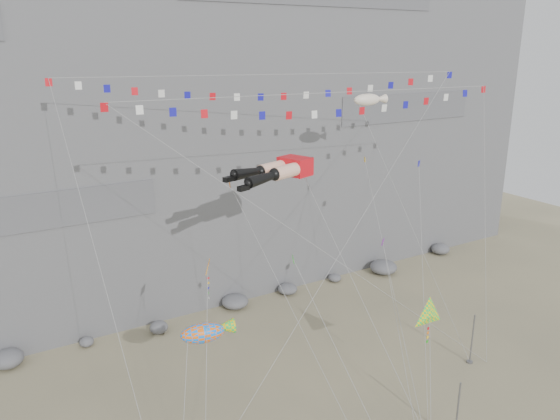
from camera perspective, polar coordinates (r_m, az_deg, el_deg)
name	(u,v)px	position (r m, az deg, el deg)	size (l,w,h in m)	color
ground	(341,400)	(41.70, 6.34, -19.15)	(120.00, 120.00, 0.00)	gray
cliff	(167,41)	(62.24, -11.70, 16.95)	(80.00, 28.00, 50.00)	slate
talus_boulders	(235,302)	(53.88, -4.72, -9.53)	(60.00, 3.00, 1.20)	slate
anchor_pole_center	(457,413)	(38.41, 18.05, -19.49)	(0.12, 0.12, 4.36)	slate
anchor_pole_right	(472,339)	(46.96, 19.44, -12.61)	(0.12, 0.12, 4.25)	slate
legs_kite	(277,171)	(38.66, -0.31, 4.12)	(7.92, 15.71, 21.44)	red
flag_banner_upper	(272,75)	(42.98, -0.83, 13.93)	(31.13, 18.59, 30.70)	red
flag_banner_lower	(328,93)	(39.56, 4.99, 12.06)	(30.64, 8.56, 25.02)	red
harlequin_kite	(208,268)	(33.97, -7.56, -6.02)	(4.75, 8.15, 13.97)	red
fish_windsock	(203,333)	(33.87, -8.08, -12.64)	(5.70, 5.51, 9.72)	#FF640D
delta_kite	(430,316)	(39.04, 15.37, -10.59)	(5.40, 5.09, 9.35)	yellow
blimp_windsock	(367,100)	(47.01, 9.10, 11.24)	(5.13, 11.18, 22.82)	white
small_kite_a	(233,192)	(39.97, -4.89, 1.90)	(2.34, 15.34, 20.84)	orange
small_kite_b	(383,244)	(43.21, 10.73, -3.49)	(4.29, 8.78, 13.15)	purple
small_kite_c	(295,264)	(35.31, 1.62, -5.63)	(2.35, 9.55, 14.40)	#1EA219
small_kite_d	(366,167)	(47.14, 9.02, 4.48)	(7.59, 16.29, 22.85)	yellow
small_kite_e	(419,168)	(45.44, 14.33, 4.26)	(7.92, 10.42, 19.53)	#1513A6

